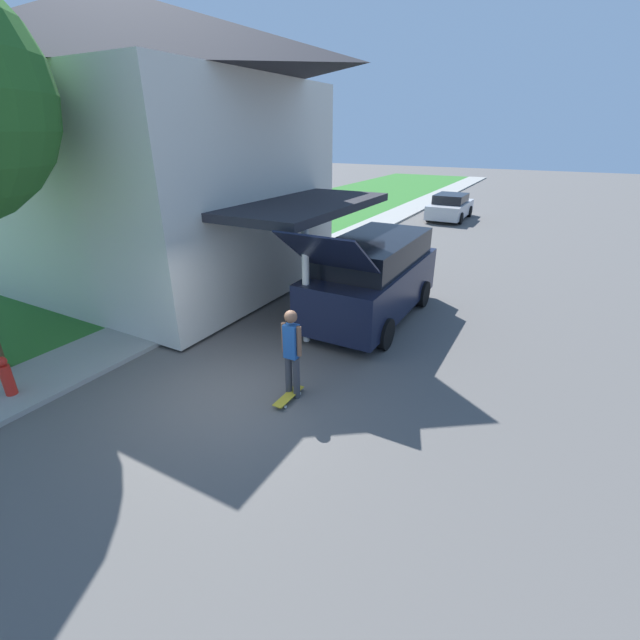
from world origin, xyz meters
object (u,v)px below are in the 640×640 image
at_px(suv_parked, 373,277).
at_px(skateboarder, 292,350).
at_px(skateboard, 289,396).
at_px(fire_hydrant, 6,377).
at_px(car_down_street, 450,207).

bearing_deg(suv_parked, skateboarder, -87.80).
bearing_deg(skateboard, suv_parked, 92.15).
bearing_deg(skateboarder, suv_parked, 92.20).
xyz_separation_m(suv_parked, fire_hydrant, (-4.42, -6.83, -0.67)).
bearing_deg(suv_parked, car_down_street, 95.84).
bearing_deg(car_down_street, suv_parked, -84.16).
bearing_deg(skateboard, fire_hydrant, -151.76).
distance_m(car_down_street, skateboarder, 19.72).
height_order(car_down_street, skateboarder, skateboarder).
distance_m(suv_parked, skateboarder, 4.22).
relative_size(car_down_street, fire_hydrant, 5.28).
relative_size(skateboarder, skateboard, 2.19).
xyz_separation_m(car_down_street, skateboarder, (1.74, -19.64, 0.30)).
bearing_deg(car_down_street, skateboarder, -84.94).
bearing_deg(fire_hydrant, car_down_street, 82.72).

